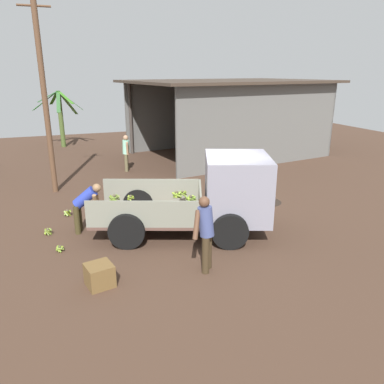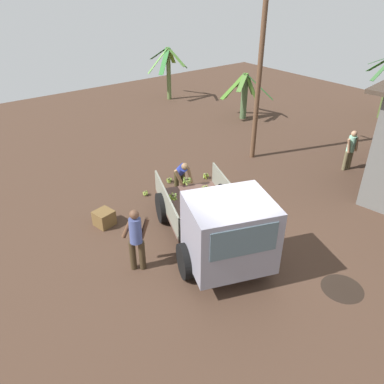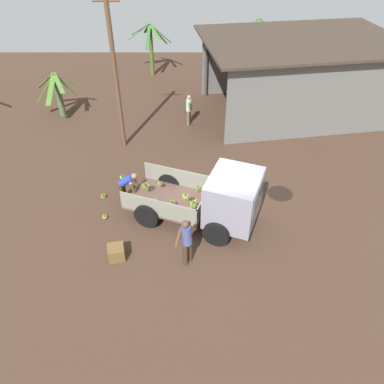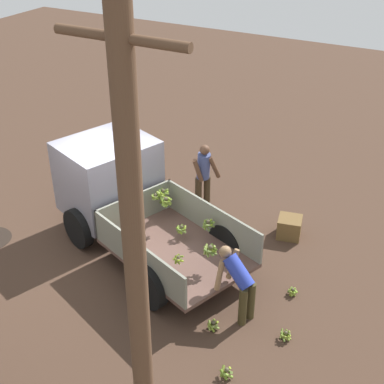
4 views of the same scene
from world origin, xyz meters
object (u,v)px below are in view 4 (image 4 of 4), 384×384
cargo_truck (119,189)px  utility_pole (141,350)px  banana_bunch_on_ground_1 (285,335)px  banana_bunch_on_ground_0 (213,325)px  banana_bunch_on_ground_3 (293,291)px  person_worker_loading (239,280)px  wooden_crate_0 (289,227)px  banana_bunch_on_ground_2 (226,372)px  person_foreground_visitor (204,174)px

cargo_truck → utility_pole: 7.04m
cargo_truck → banana_bunch_on_ground_1: bearing=-177.1°
utility_pole → banana_bunch_on_ground_0: size_ratio=27.74×
banana_bunch_on_ground_3 → utility_pole: bearing=90.2°
person_worker_loading → wooden_crate_0: 2.86m
banana_bunch_on_ground_0 → wooden_crate_0: bearing=-93.7°
cargo_truck → banana_bunch_on_ground_0: size_ratio=20.88×
utility_pole → banana_bunch_on_ground_3: utility_pole is taller
utility_pole → person_worker_loading: bearing=-79.6°
banana_bunch_on_ground_2 → wooden_crate_0: wooden_crate_0 is taller
person_foreground_visitor → banana_bunch_on_ground_1: (-3.20, 3.13, -0.84)m
cargo_truck → person_worker_loading: size_ratio=3.64×
person_worker_loading → banana_bunch_on_ground_2: 1.61m
person_worker_loading → banana_bunch_on_ground_2: bearing=125.3°
banana_bunch_on_ground_1 → wooden_crate_0: wooden_crate_0 is taller
utility_pole → banana_bunch_on_ground_3: size_ratio=33.39×
cargo_truck → person_worker_loading: cargo_truck is taller
banana_bunch_on_ground_1 → banana_bunch_on_ground_3: bearing=-77.0°
cargo_truck → banana_bunch_on_ground_2: (-3.80, 2.61, -0.99)m
person_foreground_visitor → banana_bunch_on_ground_3: size_ratio=8.63×
banana_bunch_on_ground_1 → banana_bunch_on_ground_2: 1.34m
person_worker_loading → wooden_crate_0: size_ratio=2.66×
cargo_truck → banana_bunch_on_ground_3: (-4.09, 0.24, -1.01)m
banana_bunch_on_ground_0 → banana_bunch_on_ground_3: size_ratio=1.20×
utility_pole → banana_bunch_on_ground_2: size_ratio=27.73×
banana_bunch_on_ground_2 → banana_bunch_on_ground_0: bearing=-52.3°
banana_bunch_on_ground_1 → wooden_crate_0: bearing=-71.7°
banana_bunch_on_ground_1 → banana_bunch_on_ground_3: (0.27, -1.14, -0.01)m
banana_bunch_on_ground_0 → banana_bunch_on_ground_2: size_ratio=1.00×
person_worker_loading → wooden_crate_0: person_worker_loading is taller
banana_bunch_on_ground_0 → banana_bunch_on_ground_2: 1.07m
utility_pole → banana_bunch_on_ground_1: 5.05m
banana_bunch_on_ground_1 → banana_bunch_on_ground_3: 1.17m
utility_pole → banana_bunch_on_ground_3: 5.98m
person_foreground_visitor → person_worker_loading: bearing=-17.1°
person_foreground_visitor → person_worker_loading: size_ratio=1.25×
cargo_truck → wooden_crate_0: size_ratio=9.67×
person_foreground_visitor → banana_bunch_on_ground_2: 5.16m
banana_bunch_on_ground_0 → wooden_crate_0: size_ratio=0.46×
banana_bunch_on_ground_3 → wooden_crate_0: (0.72, -1.83, 0.14)m
banana_bunch_on_ground_1 → utility_pole: bearing=86.3°
utility_pole → banana_bunch_on_ground_2: bearing=-83.6°
utility_pole → person_worker_loading: 4.84m
person_foreground_visitor → banana_bunch_on_ground_1: bearing=-8.2°
banana_bunch_on_ground_0 → banana_bunch_on_ground_3: (-0.94, -1.52, -0.02)m
banana_bunch_on_ground_1 → wooden_crate_0: (0.98, -2.98, 0.13)m
person_foreground_visitor → banana_bunch_on_ground_3: (-2.93, 1.98, -0.85)m
person_foreground_visitor → banana_bunch_on_ground_3: person_foreground_visitor is taller
person_foreground_visitor → banana_bunch_on_ground_3: 3.64m
person_worker_loading → banana_bunch_on_ground_3: (-0.73, -0.97, -0.70)m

